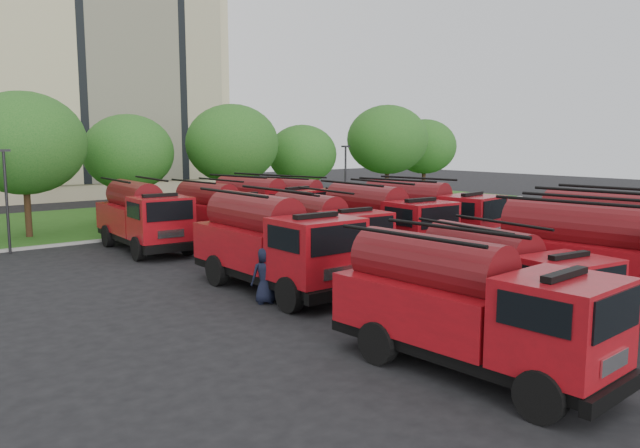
# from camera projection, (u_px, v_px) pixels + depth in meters

# --- Properties ---
(ground) EXTENTS (140.00, 140.00, 0.00)m
(ground) POSITION_uv_depth(u_px,v_px,m) (409.00, 288.00, 23.70)
(ground) COLOR black
(ground) RESTS_ON ground
(lawn) EXTENTS (70.00, 16.00, 0.12)m
(lawn) POSITION_uv_depth(u_px,v_px,m) (134.00, 218.00, 43.64)
(lawn) COLOR #234A13
(lawn) RESTS_ON ground
(curb) EXTENTS (70.00, 0.30, 0.14)m
(curb) POSITION_uv_depth(u_px,v_px,m) (188.00, 231.00, 37.42)
(curb) COLOR gray
(curb) RESTS_ON ground
(apartment_building) EXTENTS (30.00, 14.18, 25.00)m
(apartment_building) POSITION_uv_depth(u_px,v_px,m) (57.00, 66.00, 60.01)
(apartment_building) COLOR tan
(apartment_building) RESTS_ON ground
(tree_2) EXTENTS (6.72, 6.72, 8.22)m
(tree_2) POSITION_uv_depth(u_px,v_px,m) (24.00, 143.00, 34.44)
(tree_2) COLOR #382314
(tree_2) RESTS_ON ground
(tree_3) EXTENTS (5.88, 5.88, 7.19)m
(tree_3) POSITION_uv_depth(u_px,v_px,m) (128.00, 153.00, 40.84)
(tree_3) COLOR #382314
(tree_3) RESTS_ON ground
(tree_4) EXTENTS (6.55, 6.55, 8.01)m
(tree_4) POSITION_uv_depth(u_px,v_px,m) (232.00, 144.00, 44.00)
(tree_4) COLOR #382314
(tree_4) RESTS_ON ground
(tree_5) EXTENTS (5.46, 5.46, 6.68)m
(tree_5) POSITION_uv_depth(u_px,v_px,m) (302.00, 154.00, 49.27)
(tree_5) COLOR #382314
(tree_5) RESTS_ON ground
(tree_6) EXTENTS (6.89, 6.89, 8.42)m
(tree_6) POSITION_uv_depth(u_px,v_px,m) (387.00, 140.00, 52.97)
(tree_6) COLOR #382314
(tree_6) RESTS_ON ground
(tree_7) EXTENTS (6.05, 6.05, 7.39)m
(tree_7) POSITION_uv_depth(u_px,v_px,m) (424.00, 147.00, 58.99)
(tree_7) COLOR #382314
(tree_7) RESTS_ON ground
(lamp_post_0) EXTENTS (0.60, 0.25, 5.11)m
(lamp_post_0) POSITION_uv_depth(u_px,v_px,m) (6.00, 195.00, 30.23)
(lamp_post_0) COLOR black
(lamp_post_0) RESTS_ON ground
(lamp_post_1) EXTENTS (0.60, 0.25, 5.11)m
(lamp_post_1) POSITION_uv_depth(u_px,v_px,m) (345.00, 177.00, 44.01)
(lamp_post_1) COLOR black
(lamp_post_1) RESTS_ON ground
(fire_truck_0) EXTENTS (2.91, 7.28, 3.26)m
(fire_truck_0) POSITION_uv_depth(u_px,v_px,m) (467.00, 307.00, 14.93)
(fire_truck_0) COLOR black
(fire_truck_0) RESTS_ON ground
(fire_truck_1) EXTENTS (3.12, 6.73, 2.95)m
(fire_truck_1) POSITION_uv_depth(u_px,v_px,m) (505.00, 279.00, 18.52)
(fire_truck_1) COLOR black
(fire_truck_1) RESTS_ON ground
(fire_truck_2) EXTENTS (3.54, 8.04, 3.55)m
(fire_truck_2) POSITION_uv_depth(u_px,v_px,m) (611.00, 259.00, 20.09)
(fire_truck_2) COLOR black
(fire_truck_2) RESTS_ON ground
(fire_truck_4) EXTENTS (2.97, 7.85, 3.55)m
(fire_truck_4) POSITION_uv_depth(u_px,v_px,m) (273.00, 243.00, 23.04)
(fire_truck_4) COLOR black
(fire_truck_4) RESTS_ON ground
(fire_truck_5) EXTENTS (3.06, 7.24, 3.21)m
(fire_truck_5) POSITION_uv_depth(u_px,v_px,m) (322.00, 231.00, 27.06)
(fire_truck_5) COLOR black
(fire_truck_5) RESTS_ON ground
(fire_truck_6) EXTENTS (3.13, 7.71, 3.44)m
(fire_truck_6) POSITION_uv_depth(u_px,v_px,m) (382.00, 222.00, 29.20)
(fire_truck_6) COLOR black
(fire_truck_6) RESTS_ON ground
(fire_truck_7) EXTENTS (3.72, 7.93, 3.47)m
(fire_truck_7) POSITION_uv_depth(u_px,v_px,m) (426.00, 216.00, 31.40)
(fire_truck_7) COLOR black
(fire_truck_7) RESTS_ON ground
(fire_truck_8) EXTENTS (3.18, 7.71, 3.44)m
(fire_truck_8) POSITION_uv_depth(u_px,v_px,m) (142.00, 216.00, 31.48)
(fire_truck_8) COLOR black
(fire_truck_8) RESTS_ON ground
(fire_truck_9) EXTENTS (2.99, 7.25, 3.23)m
(fire_truck_9) POSITION_uv_depth(u_px,v_px,m) (219.00, 213.00, 33.75)
(fire_truck_9) COLOR black
(fire_truck_9) RESTS_ON ground
(fire_truck_10) EXTENTS (3.95, 7.89, 3.43)m
(fire_truck_10) POSITION_uv_depth(u_px,v_px,m) (264.00, 208.00, 35.15)
(fire_truck_10) COLOR black
(fire_truck_10) RESTS_ON ground
(fire_truck_11) EXTENTS (4.01, 7.35, 3.18)m
(fire_truck_11) POSITION_uv_depth(u_px,v_px,m) (304.00, 205.00, 37.81)
(fire_truck_11) COLOR black
(fire_truck_11) RESTS_ON ground
(firefighter_1) EXTENTS (0.99, 0.76, 1.80)m
(firefighter_1) POSITION_uv_depth(u_px,v_px,m) (611.00, 345.00, 17.14)
(firefighter_1) COLOR #AA1D0D
(firefighter_1) RESTS_ON ground
(firefighter_4) EXTENTS (1.11, 0.91, 1.96)m
(firefighter_4) POSITION_uv_depth(u_px,v_px,m) (265.00, 303.00, 21.47)
(firefighter_4) COLOR black
(firefighter_4) RESTS_ON ground
(firefighter_5) EXTENTS (1.81, 1.39, 1.79)m
(firefighter_5) POSITION_uv_depth(u_px,v_px,m) (425.00, 258.00, 29.65)
(firefighter_5) COLOR #AA1D0D
(firefighter_5) RESTS_ON ground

